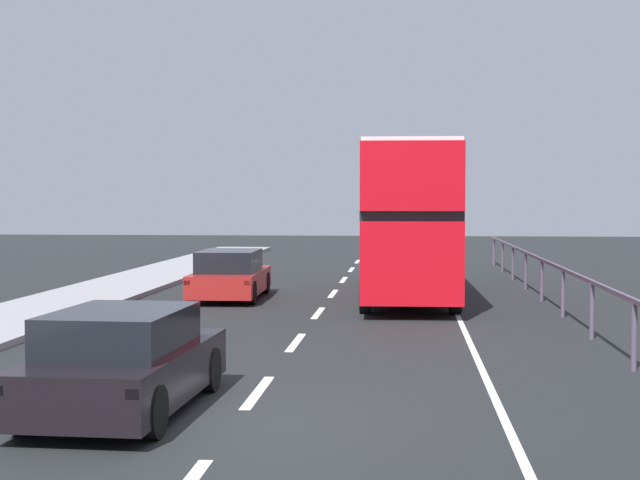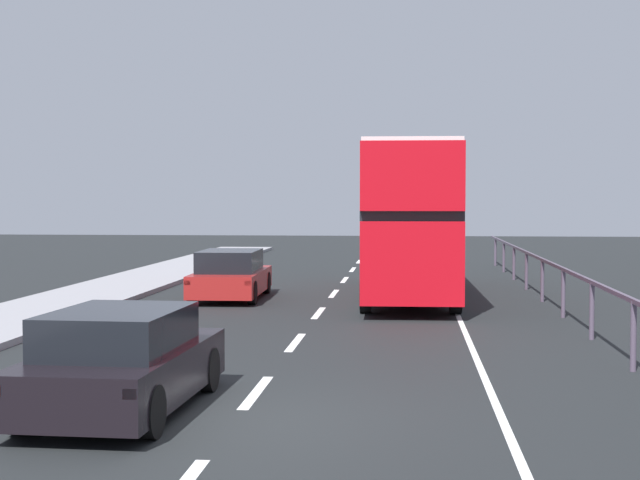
% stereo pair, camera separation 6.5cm
% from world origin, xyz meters
% --- Properties ---
extents(ground_plane, '(73.06, 120.00, 0.10)m').
position_xyz_m(ground_plane, '(0.00, 0.00, -0.05)').
color(ground_plane, black).
extents(lane_paint_markings, '(3.55, 46.00, 0.01)m').
position_xyz_m(lane_paint_markings, '(2.02, 8.89, 0.00)').
color(lane_paint_markings, silver).
rests_on(lane_paint_markings, ground).
extents(bridge_side_railing, '(0.10, 42.00, 1.20)m').
position_xyz_m(bridge_side_railing, '(5.87, 9.00, 0.96)').
color(bridge_side_railing, '#504456').
rests_on(bridge_side_railing, ground).
extents(double_decker_bus_red, '(2.67, 11.48, 4.26)m').
position_xyz_m(double_decker_bus_red, '(2.18, 15.39, 2.28)').
color(double_decker_bus_red, red).
rests_on(double_decker_bus_red, ground).
extents(hatchback_car_near, '(1.93, 4.22, 1.38)m').
position_xyz_m(hatchback_car_near, '(-1.57, 0.13, 0.66)').
color(hatchback_car_near, black).
rests_on(hatchback_car_near, ground).
extents(sedan_car_ahead, '(1.92, 4.48, 1.38)m').
position_xyz_m(sedan_car_ahead, '(-2.78, 14.21, 0.66)').
color(sedan_car_ahead, maroon).
rests_on(sedan_car_ahead, ground).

